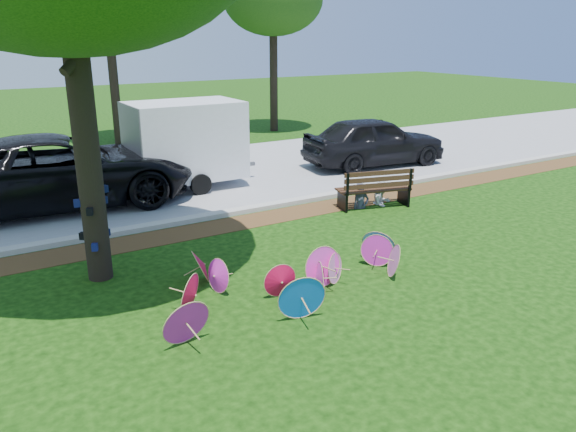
% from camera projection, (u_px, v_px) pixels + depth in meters
% --- Properties ---
extents(ground, '(90.00, 90.00, 0.00)m').
position_uv_depth(ground, '(324.00, 303.00, 9.47)').
color(ground, black).
rests_on(ground, ground).
extents(mulch_strip, '(90.00, 1.00, 0.01)m').
position_uv_depth(mulch_strip, '(215.00, 227.00, 13.13)').
color(mulch_strip, '#472D16').
rests_on(mulch_strip, ground).
extents(curb, '(90.00, 0.30, 0.12)m').
position_uv_depth(curb, '(203.00, 217.00, 13.68)').
color(curb, '#B7B5AD').
rests_on(curb, ground).
extents(street, '(90.00, 8.00, 0.01)m').
position_uv_depth(street, '(149.00, 183.00, 17.07)').
color(street, gray).
rests_on(street, ground).
extents(parasol_pile, '(5.27, 2.71, 0.80)m').
position_uv_depth(parasol_pile, '(292.00, 276.00, 9.69)').
color(parasol_pile, '#5BB3E4').
rests_on(parasol_pile, ground).
extents(black_van, '(6.96, 3.58, 1.88)m').
position_uv_depth(black_van, '(60.00, 171.00, 14.51)').
color(black_van, black).
rests_on(black_van, ground).
extents(dark_pickup, '(5.13, 2.57, 1.68)m').
position_uv_depth(dark_pickup, '(374.00, 141.00, 19.13)').
color(dark_pickup, black).
rests_on(dark_pickup, ground).
extents(cargo_trailer, '(3.14, 2.00, 2.79)m').
position_uv_depth(cargo_trailer, '(186.00, 140.00, 16.22)').
color(cargo_trailer, white).
rests_on(cargo_trailer, ground).
extents(park_bench, '(2.08, 1.21, 1.02)m').
position_uv_depth(park_bench, '(373.00, 188.00, 14.59)').
color(park_bench, black).
rests_on(park_bench, ground).
extents(person_left, '(0.51, 0.36, 1.31)m').
position_uv_depth(person_left, '(362.00, 184.00, 14.42)').
color(person_left, '#3C3E52').
rests_on(person_left, ground).
extents(person_right, '(0.62, 0.49, 1.23)m').
position_uv_depth(person_right, '(383.00, 182.00, 14.77)').
color(person_right, silver).
rests_on(person_right, ground).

